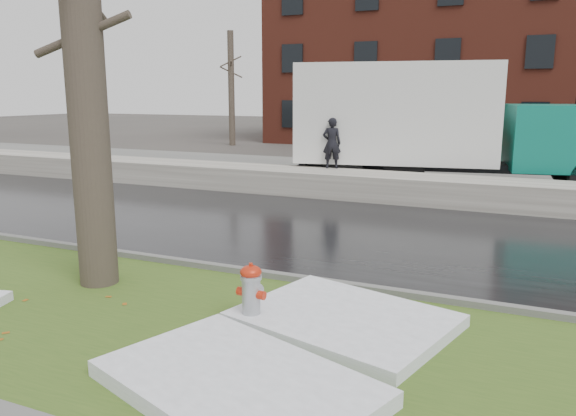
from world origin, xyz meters
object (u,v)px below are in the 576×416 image
at_px(fire_hydrant, 251,292).
at_px(tree, 83,40).
at_px(box_truck, 436,123).
at_px(worker, 332,143).

distance_m(fire_hydrant, tree, 4.51).
bearing_deg(fire_hydrant, box_truck, 93.59).
relative_size(tree, box_truck, 0.62).
bearing_deg(worker, box_truck, -164.85).
bearing_deg(fire_hydrant, tree, 175.49).
height_order(fire_hydrant, worker, worker).
bearing_deg(worker, tree, 65.72).
xyz_separation_m(box_truck, worker, (-2.78, -2.04, -0.57)).
relative_size(fire_hydrant, worker, 0.55).
xyz_separation_m(tree, worker, (0.54, 9.63, -2.28)).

